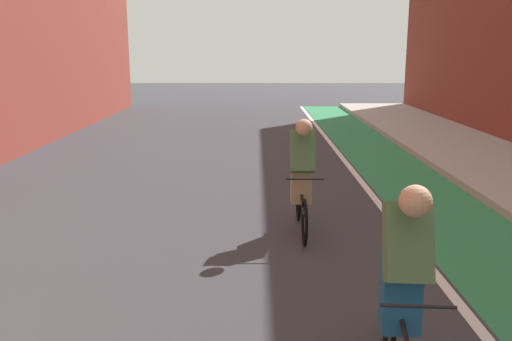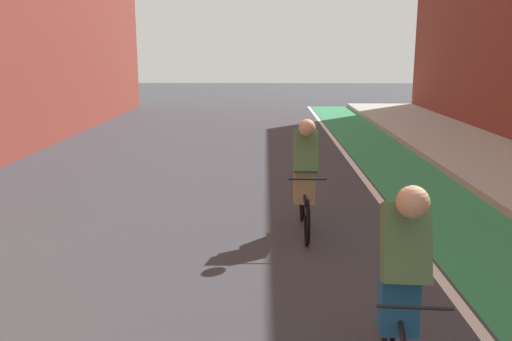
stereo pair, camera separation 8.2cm
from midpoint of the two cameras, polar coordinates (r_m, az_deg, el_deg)
name	(u,v)px [view 2 (the right image)]	position (r m, az deg, el deg)	size (l,w,h in m)	color
ground_plane	(191,267)	(6.42, -6.41, -10.01)	(72.10, 72.10, 0.00)	#38383D
bike_lane_paint	(453,217)	(8.73, 20.17, -4.57)	(1.60, 32.77, 0.00)	#2D8451
lane_divider_stripe	(393,217)	(8.48, 14.39, -4.68)	(0.12, 32.77, 0.00)	white
cyclist_trailing	(402,279)	(4.13, 15.59, -10.87)	(0.48, 1.65, 1.58)	black
cyclist_far	(305,172)	(7.37, 5.47, -0.15)	(0.48, 1.65, 1.58)	black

